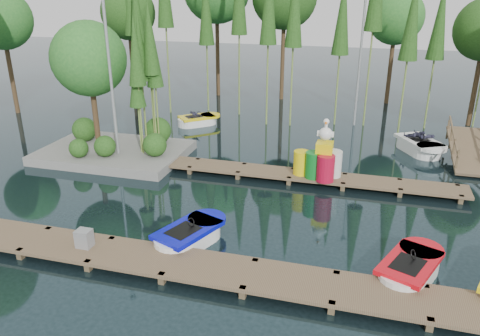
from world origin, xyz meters
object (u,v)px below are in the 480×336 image
(island, at_px, (105,84))
(boat_blue, at_px, (190,236))
(utility_cabinet, at_px, (84,238))
(yellow_barrel, at_px, (301,163))
(boat_red, at_px, (410,269))
(boat_yellow_far, at_px, (198,120))
(drum_cluster, at_px, (324,161))

(island, height_order, boat_blue, island)
(boat_blue, distance_m, utility_cabinet, 2.96)
(utility_cabinet, bearing_deg, yellow_barrel, 54.40)
(boat_blue, distance_m, boat_red, 6.16)
(island, height_order, boat_yellow_far, island)
(island, bearing_deg, boat_blue, -45.52)
(boat_red, bearing_deg, drum_cluster, 140.57)
(boat_blue, height_order, boat_red, boat_blue)
(yellow_barrel, bearing_deg, boat_blue, -113.57)
(boat_yellow_far, bearing_deg, island, -133.38)
(yellow_barrel, distance_m, drum_cluster, 0.92)
(boat_blue, bearing_deg, island, 156.00)
(boat_blue, xyz_separation_m, boat_yellow_far, (-4.15, 11.79, 0.00))
(boat_red, height_order, utility_cabinet, utility_cabinet)
(yellow_barrel, bearing_deg, boat_yellow_far, 136.68)
(drum_cluster, bearing_deg, island, 174.32)
(boat_blue, height_order, boat_yellow_far, boat_yellow_far)
(utility_cabinet, bearing_deg, boat_blue, 28.82)
(island, xyz_separation_m, utility_cabinet, (3.68, -7.79, -2.63))
(boat_red, bearing_deg, utility_cabinet, -148.09)
(island, height_order, drum_cluster, island)
(island, distance_m, utility_cabinet, 9.01)
(boat_blue, bearing_deg, yellow_barrel, 87.96)
(boat_blue, distance_m, yellow_barrel, 6.11)
(island, height_order, boat_red, island)
(boat_yellow_far, bearing_deg, drum_cluster, -62.62)
(boat_red, distance_m, yellow_barrel, 6.79)
(boat_yellow_far, xyz_separation_m, yellow_barrel, (6.59, -6.21, 0.51))
(island, xyz_separation_m, boat_blue, (6.26, -6.37, -2.93))
(boat_red, distance_m, utility_cabinet, 8.85)
(boat_red, distance_m, drum_cluster, 6.23)
(island, height_order, utility_cabinet, island)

